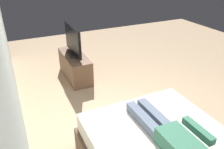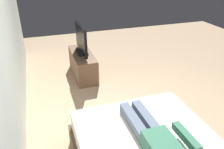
{
  "view_description": "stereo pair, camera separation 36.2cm",
  "coord_description": "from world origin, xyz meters",
  "px_view_note": "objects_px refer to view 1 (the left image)",
  "views": [
    {
      "loc": [
        -2.23,
        1.59,
        2.26
      ],
      "look_at": [
        0.52,
        0.29,
        0.69
      ],
      "focal_mm": 36.56,
      "sensor_mm": 36.0,
      "label": 1
    },
    {
      "loc": [
        -2.36,
        1.25,
        2.26
      ],
      "look_at": [
        0.52,
        0.29,
        0.69
      ],
      "focal_mm": 36.56,
      "sensor_mm": 36.0,
      "label": 2
    }
  ],
  "objects_px": {
    "tv_stand": "(75,66)",
    "tv": "(73,41)",
    "person": "(173,137)",
    "remote": "(191,123)"
  },
  "relations": [
    {
      "from": "person",
      "to": "tv_stand",
      "type": "height_order",
      "value": "person"
    },
    {
      "from": "remote",
      "to": "tv_stand",
      "type": "distance_m",
      "value": 2.77
    },
    {
      "from": "tv_stand",
      "to": "remote",
      "type": "bearing_deg",
      "value": -167.66
    },
    {
      "from": "remote",
      "to": "person",
      "type": "bearing_deg",
      "value": 110.47
    },
    {
      "from": "tv_stand",
      "to": "tv",
      "type": "distance_m",
      "value": 0.53
    },
    {
      "from": "person",
      "to": "tv",
      "type": "xyz_separation_m",
      "value": [
        2.85,
        0.18,
        0.16
      ]
    },
    {
      "from": "person",
      "to": "tv",
      "type": "distance_m",
      "value": 2.86
    },
    {
      "from": "remote",
      "to": "tv_stand",
      "type": "xyz_separation_m",
      "value": [
        2.69,
        0.59,
        -0.3
      ]
    },
    {
      "from": "tv_stand",
      "to": "tv",
      "type": "relative_size",
      "value": 1.25
    },
    {
      "from": "person",
      "to": "remote",
      "type": "relative_size",
      "value": 8.4
    }
  ]
}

